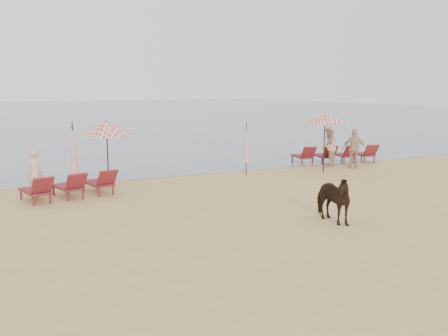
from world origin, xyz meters
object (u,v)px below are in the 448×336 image
(cow, at_px, (331,198))
(beachgoer_left, at_px, (35,172))
(umbrella_open_right, at_px, (325,119))
(beachgoer_right_b, at_px, (354,149))
(lounger_cluster_left, at_px, (70,185))
(beachgoer_right_a, at_px, (329,147))
(umbrella_closed_left, at_px, (73,148))
(lounger_cluster_right, at_px, (335,154))
(umbrella_closed_right, at_px, (246,143))
(umbrella_open_left_b, at_px, (107,127))

(cow, relative_size, beachgoer_left, 1.01)
(umbrella_open_right, distance_m, beachgoer_right_b, 2.53)
(lounger_cluster_left, bearing_deg, beachgoer_right_a, -4.30)
(umbrella_open_right, bearing_deg, umbrella_closed_left, 166.00)
(lounger_cluster_right, distance_m, beachgoer_right_b, 1.83)
(umbrella_closed_left, relative_size, umbrella_closed_right, 1.11)
(lounger_cluster_left, bearing_deg, umbrella_closed_left, 61.51)
(umbrella_closed_right, bearing_deg, umbrella_closed_left, -178.39)
(lounger_cluster_right, height_order, umbrella_closed_right, umbrella_closed_right)
(umbrella_closed_left, distance_m, umbrella_closed_right, 7.15)
(umbrella_closed_right, bearing_deg, umbrella_open_left_b, 175.00)
(lounger_cluster_right, relative_size, umbrella_closed_left, 1.70)
(umbrella_open_right, relative_size, beachgoer_right_b, 1.43)
(lounger_cluster_left, relative_size, beachgoer_right_a, 1.70)
(umbrella_closed_left, xyz_separation_m, beachgoer_left, (-1.35, -0.17, -0.74))
(umbrella_closed_right, bearing_deg, beachgoer_left, -177.54)
(lounger_cluster_left, bearing_deg, beachgoer_right_b, -9.20)
(lounger_cluster_right, distance_m, umbrella_open_right, 3.70)
(cow, height_order, beachgoer_right_a, beachgoer_right_a)
(umbrella_closed_left, bearing_deg, umbrella_open_left_b, 27.29)
(umbrella_closed_right, distance_m, cow, 7.92)
(lounger_cluster_left, height_order, umbrella_open_left_b, umbrella_open_left_b)
(lounger_cluster_left, xyz_separation_m, cow, (6.12, -6.24, 0.24))
(lounger_cluster_right, height_order, beachgoer_right_b, beachgoer_right_b)
(umbrella_open_right, relative_size, umbrella_closed_left, 1.06)
(umbrella_closed_left, height_order, cow, umbrella_closed_left)
(umbrella_closed_left, bearing_deg, beachgoer_right_b, -1.02)
(lounger_cluster_right, xyz_separation_m, umbrella_open_right, (-2.28, -2.17, 1.94))
(cow, bearing_deg, lounger_cluster_left, 133.02)
(umbrella_open_left_b, xyz_separation_m, umbrella_closed_left, (-1.37, -0.71, -0.67))
(cow, bearing_deg, beachgoer_right_a, 52.50)
(lounger_cluster_left, relative_size, lounger_cluster_right, 0.75)
(lounger_cluster_right, xyz_separation_m, umbrella_closed_right, (-5.68, -1.32, 0.95))
(umbrella_open_left_b, height_order, umbrella_closed_left, umbrella_open_left_b)
(lounger_cluster_left, xyz_separation_m, umbrella_open_right, (10.89, 0.68, 1.95))
(lounger_cluster_left, height_order, beachgoer_left, beachgoer_left)
(lounger_cluster_left, bearing_deg, umbrella_closed_right, -2.55)
(lounger_cluster_right, height_order, beachgoer_right_a, beachgoer_right_a)
(beachgoer_right_a, xyz_separation_m, beachgoer_right_b, (0.72, -1.00, -0.01))
(umbrella_open_right, bearing_deg, umbrella_closed_right, 155.51)
(lounger_cluster_right, height_order, umbrella_open_left_b, umbrella_open_left_b)
(beachgoer_right_a, bearing_deg, lounger_cluster_right, 173.32)
(umbrella_closed_left, height_order, beachgoer_left, umbrella_closed_left)
(umbrella_closed_right, bearing_deg, cow, -100.01)
(beachgoer_right_a, distance_m, beachgoer_right_b, 1.23)
(umbrella_open_left_b, relative_size, beachgoer_left, 1.60)
(lounger_cluster_left, xyz_separation_m, umbrella_closed_left, (0.34, 1.33, 1.10))
(beachgoer_left, bearing_deg, cow, 161.13)
(umbrella_open_left_b, height_order, umbrella_closed_right, umbrella_open_left_b)
(lounger_cluster_left, relative_size, umbrella_open_left_b, 1.25)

